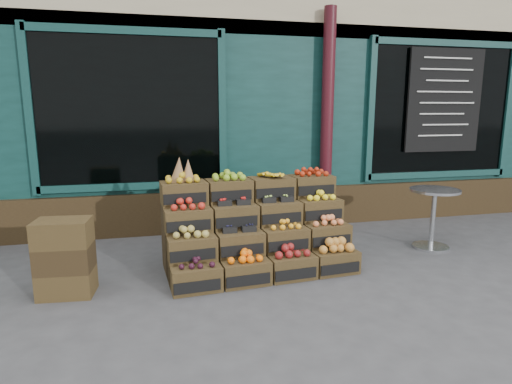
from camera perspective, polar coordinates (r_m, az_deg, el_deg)
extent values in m
plane|color=#404043|center=(4.52, 4.61, -12.22)|extent=(60.00, 60.00, 0.00)
cube|color=#0F3532|center=(9.25, -5.38, 14.87)|extent=(12.00, 6.00, 4.80)
cube|color=#0F3532|center=(6.33, -1.47, 8.52)|extent=(12.00, 0.12, 3.00)
cube|color=#302313|center=(6.43, -1.29, -2.25)|extent=(12.00, 0.18, 0.60)
cube|color=black|center=(6.13, -16.40, 10.33)|extent=(2.40, 0.06, 2.00)
cube|color=black|center=(7.59, 23.39, 9.95)|extent=(2.40, 0.06, 2.00)
cylinder|color=#3D0E15|center=(6.49, 9.46, 9.32)|extent=(0.18, 0.18, 3.20)
cube|color=black|center=(7.53, 23.84, 11.05)|extent=(1.30, 0.04, 1.60)
cube|color=#403119|center=(4.40, -8.06, -11.19)|extent=(0.52, 0.38, 0.25)
cube|color=black|center=(4.25, -7.61, -12.41)|extent=(0.45, 0.05, 0.11)
cube|color=black|center=(4.35, -8.11, -9.30)|extent=(0.42, 0.29, 0.06)
cube|color=#403119|center=(4.51, -1.50, -10.54)|extent=(0.52, 0.38, 0.25)
cube|color=black|center=(4.36, -0.81, -11.68)|extent=(0.45, 0.05, 0.11)
cube|color=#FF6709|center=(4.45, -1.51, -8.53)|extent=(0.42, 0.29, 0.09)
cube|color=#403119|center=(4.67, 4.65, -9.79)|extent=(0.52, 0.38, 0.25)
cube|color=black|center=(4.52, 5.54, -10.86)|extent=(0.45, 0.05, 0.11)
cube|color=maroon|center=(4.61, 4.68, -7.81)|extent=(0.42, 0.29, 0.09)
cube|color=#403119|center=(4.88, 10.30, -9.01)|extent=(0.52, 0.38, 0.25)
cube|color=black|center=(4.74, 11.34, -9.98)|extent=(0.45, 0.05, 0.11)
cube|color=#BA782D|center=(4.82, 10.38, -6.98)|extent=(0.42, 0.29, 0.12)
cube|color=#403119|center=(4.51, -8.60, -7.31)|extent=(0.52, 0.38, 0.25)
cube|color=black|center=(4.35, -8.20, -8.35)|extent=(0.45, 0.05, 0.11)
cube|color=#A59242|center=(4.46, -8.67, -5.29)|extent=(0.42, 0.29, 0.08)
cube|color=#403119|center=(4.62, -2.26, -6.76)|extent=(0.52, 0.38, 0.25)
cube|color=black|center=(4.46, -1.62, -7.75)|extent=(0.45, 0.05, 0.11)
cube|color=#191837|center=(4.58, -2.27, -5.12)|extent=(0.42, 0.29, 0.03)
cube|color=#403119|center=(4.77, 3.73, -6.17)|extent=(0.52, 0.38, 0.25)
cube|color=black|center=(4.62, 4.56, -7.10)|extent=(0.45, 0.05, 0.11)
cube|color=#FAA420|center=(4.73, 3.75, -4.35)|extent=(0.42, 0.29, 0.07)
cube|color=#403119|center=(4.98, 9.27, -5.56)|extent=(0.52, 0.38, 0.25)
cube|color=black|center=(4.83, 10.24, -6.42)|extent=(0.45, 0.05, 0.11)
cube|color=#E57B47|center=(4.93, 9.32, -3.74)|extent=(0.42, 0.29, 0.08)
cube|color=#403119|center=(4.64, -9.12, -3.61)|extent=(0.52, 0.38, 0.25)
cube|color=black|center=(4.47, -8.74, -4.49)|extent=(0.45, 0.05, 0.11)
cube|color=#B12419|center=(4.60, -9.18, -1.62)|extent=(0.42, 0.29, 0.08)
cube|color=#403119|center=(4.74, -2.96, -3.17)|extent=(0.52, 0.38, 0.25)
cube|color=black|center=(4.58, -2.37, -4.01)|extent=(0.45, 0.05, 0.11)
cube|color=red|center=(4.71, -2.98, -1.51)|extent=(0.42, 0.29, 0.03)
cube|color=#403119|center=(4.89, 2.86, -2.71)|extent=(0.52, 0.38, 0.25)
cube|color=black|center=(4.73, 3.64, -3.51)|extent=(0.45, 0.05, 0.11)
cube|color=#A6C855|center=(4.86, 2.88, -1.14)|extent=(0.42, 0.29, 0.03)
cube|color=#403119|center=(5.09, 8.28, -2.26)|extent=(0.52, 0.38, 0.25)
cube|color=black|center=(4.94, 9.21, -3.01)|extent=(0.45, 0.05, 0.11)
cube|color=yellow|center=(5.06, 8.34, -0.46)|extent=(0.42, 0.29, 0.08)
cube|color=#403119|center=(4.79, -9.59, -0.14)|extent=(0.52, 0.38, 0.25)
cube|color=black|center=(4.62, -9.25, -0.86)|extent=(0.45, 0.05, 0.11)
cube|color=gold|center=(4.76, -9.66, 1.82)|extent=(0.42, 0.29, 0.08)
cube|color=#403119|center=(4.89, -3.63, 0.22)|extent=(0.52, 0.38, 0.25)
cube|color=black|center=(4.72, -3.07, -0.47)|extent=(0.45, 0.05, 0.11)
cube|color=#82AB25|center=(4.86, -3.65, 2.14)|extent=(0.42, 0.29, 0.08)
cube|color=#403119|center=(5.03, 2.05, 0.56)|extent=(0.52, 0.38, 0.25)
cube|color=black|center=(4.87, 2.78, -0.10)|extent=(0.45, 0.05, 0.11)
cube|color=gold|center=(5.01, 2.06, 2.38)|extent=(0.42, 0.29, 0.08)
cube|color=#403119|center=(5.23, 7.35, 0.88)|extent=(0.52, 0.38, 0.25)
cube|color=black|center=(5.07, 8.22, 0.25)|extent=(0.45, 0.05, 0.11)
cube|color=#A8250E|center=(5.20, 7.40, 2.61)|extent=(0.42, 0.29, 0.07)
cube|color=#302313|center=(4.77, 0.78, -9.30)|extent=(2.06, 0.50, 0.25)
cube|color=#302313|center=(4.91, 0.00, -7.14)|extent=(2.06, 0.50, 0.49)
cube|color=#302313|center=(5.07, -0.73, -5.11)|extent=(2.06, 0.50, 0.74)
cone|color=olive|center=(4.74, -10.27, 3.00)|extent=(0.17, 0.17, 0.29)
cone|color=olive|center=(4.79, -9.04, 2.89)|extent=(0.15, 0.15, 0.25)
cube|color=#403119|center=(4.62, -23.87, -10.97)|extent=(0.53, 0.39, 0.25)
cube|color=#302313|center=(4.53, -24.12, -8.03)|extent=(0.53, 0.39, 0.25)
cube|color=#403119|center=(4.46, -24.37, -4.98)|extent=(0.53, 0.39, 0.25)
cylinder|color=#B0B2B7|center=(6.05, 22.23, -6.77)|extent=(0.45, 0.45, 0.03)
cylinder|color=#B0B2B7|center=(5.95, 22.49, -3.40)|extent=(0.06, 0.06, 0.74)
cylinder|color=#B0B2B7|center=(5.87, 22.76, 0.22)|extent=(0.62, 0.62, 0.03)
imported|color=#154C25|center=(6.96, -13.58, 4.10)|extent=(0.83, 0.68, 1.95)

